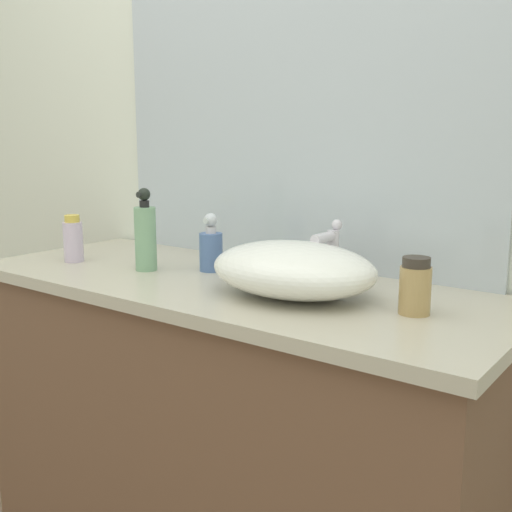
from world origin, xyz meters
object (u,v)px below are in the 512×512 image
at_px(perfume_bottle, 211,248).
at_px(spray_can, 415,287).
at_px(soap_dispenser, 145,235).
at_px(lotion_bottle, 73,240).
at_px(sink_basin, 293,269).

xyz_separation_m(perfume_bottle, spray_can, (0.61, -0.06, -0.01)).
relative_size(soap_dispenser, lotion_bottle, 1.64).
bearing_deg(spray_can, lotion_bottle, -175.49).
bearing_deg(perfume_bottle, sink_basin, -15.22).
bearing_deg(lotion_bottle, sink_basin, 4.33).
height_order(soap_dispenser, lotion_bottle, soap_dispenser).
relative_size(perfume_bottle, spray_can, 1.32).
distance_m(soap_dispenser, spray_can, 0.77).
distance_m(soap_dispenser, lotion_bottle, 0.27).
distance_m(sink_basin, spray_can, 0.29).
xyz_separation_m(soap_dispenser, perfume_bottle, (0.15, 0.10, -0.03)).
bearing_deg(spray_can, soap_dispenser, -177.26).
xyz_separation_m(soap_dispenser, lotion_bottle, (-0.26, -0.04, -0.03)).
bearing_deg(soap_dispenser, sink_basin, 1.39).
xyz_separation_m(sink_basin, lotion_bottle, (-0.74, -0.06, 0.00)).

